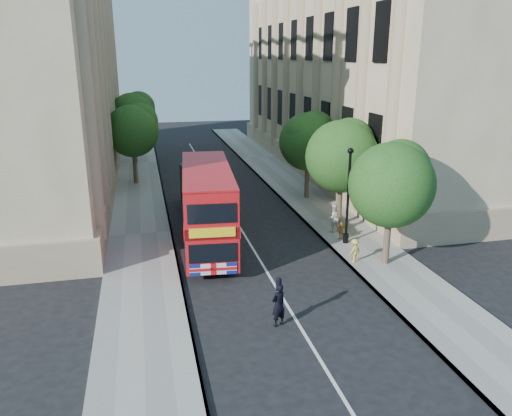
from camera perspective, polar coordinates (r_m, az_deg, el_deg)
ground at (r=20.69m, az=3.70°, el=-11.23°), size 120.00×120.00×0.00m
pavement_right at (r=31.14m, az=8.61°, el=-1.34°), size 3.50×80.00×0.12m
pavement_left at (r=29.09m, az=-13.02°, el=-2.93°), size 3.50×80.00×0.12m
building_right at (r=45.63m, az=12.30°, el=15.71°), size 12.00×38.00×18.00m
building_left at (r=42.27m, az=-25.37°, el=14.43°), size 12.00×38.00×18.00m
tree_right_near at (r=23.96m, az=15.31°, el=3.08°), size 4.00×4.00×6.08m
tree_right_mid at (r=29.21m, az=9.85°, el=6.27°), size 4.20×4.20×6.37m
tree_right_far at (r=34.76m, az=6.03°, el=7.91°), size 4.00×4.00×6.15m
tree_left_far at (r=39.81m, az=-13.91°, el=8.86°), size 4.00×4.00×6.30m
tree_left_back at (r=47.72m, az=-13.87°, el=10.47°), size 4.20×4.20×6.65m
lamp_post at (r=26.62m, az=10.46°, el=0.90°), size 0.32×0.32×5.16m
double_decker_bus at (r=26.05m, az=-5.57°, el=0.34°), size 3.19×9.31×4.22m
box_van at (r=33.16m, az=-6.39°, el=2.16°), size 2.32×4.86×2.69m
police_constable at (r=19.00m, az=2.57°, el=-11.00°), size 0.74×0.63×1.72m
woman_pedestrian at (r=28.64m, az=8.85°, el=-1.13°), size 0.81×0.64×1.65m
child_a at (r=27.68m, az=9.72°, el=-2.58°), size 0.57×0.24×0.97m
child_b at (r=24.82m, az=11.21°, el=-4.78°), size 0.86×0.71×1.15m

